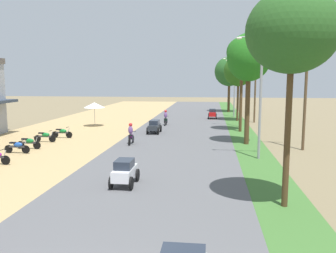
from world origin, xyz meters
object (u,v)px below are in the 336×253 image
Objects in this scene: parked_motorbike_seventh at (62,132)px; car_hatchback_white at (125,171)px; median_tree_fifth at (229,72)px; utility_pole_near at (256,78)px; streetlamp_near at (261,88)px; utility_pole_far at (306,77)px; median_tree_third at (242,53)px; parked_motorbike_fourth at (17,146)px; parked_motorbike_fifth at (29,142)px; median_tree_fourth at (239,71)px; streetlamp_mid at (241,87)px; motorbike_ahead_second at (131,134)px; streetlamp_far at (235,83)px; median_tree_nearest at (292,32)px; car_sedan_charcoal at (154,126)px; car_hatchback_red at (212,113)px; median_tree_second at (249,58)px; vendor_umbrella at (94,105)px; motorbike_ahead_third at (166,118)px; parked_motorbike_sixth at (45,136)px.

parked_motorbike_seventh is 0.90× the size of car_hatchback_white.
utility_pole_near is (2.37, -12.04, -1.00)m from median_tree_fifth.
streetlamp_near is 4.98m from utility_pole_far.
streetlamp_near is at bearing -88.86° from median_tree_third.
utility_pole_far is at bearing -7.60° from parked_motorbike_seventh.
median_tree_third is 1.07× the size of median_tree_fifth.
parked_motorbike_fourth is 1.51m from parked_motorbike_fifth.
streetlamp_near is (-0.13, -20.22, -1.45)m from median_tree_fourth.
motorbike_ahead_second is at bearing -129.28° from streetlamp_mid.
median_tree_fifth reaches higher than streetlamp_far.
utility_pole_near is (17.97, 19.64, 4.53)m from parked_motorbike_fourth.
parked_motorbike_fourth is 18.88m from median_tree_nearest.
car_sedan_charcoal is 1.13× the size of car_hatchback_red.
utility_pole_near is (1.87, -0.93, -0.86)m from median_tree_fourth.
parked_motorbike_fourth is at bearing -142.94° from median_tree_third.
car_hatchback_white is (-9.04, -25.81, -4.34)m from utility_pole_near.
median_tree_second is 5.44m from streetlamp_near.
median_tree_fourth is 3.85× the size of car_hatchback_red.
median_tree_nearest is at bearing -53.56° from motorbike_ahead_second.
streetlamp_far is at bearing 89.85° from median_tree_nearest.
parked_motorbike_fifth is at bearing -166.19° from median_tree_second.
median_tree_nearest reaches higher than streetlamp_mid.
streetlamp_far is 5.38m from car_hatchback_red.
vendor_umbrella is at bearing -143.72° from streetlamp_far.
median_tree_nearest is 1.07× the size of streetlamp_far.
streetlamp_near reaches higher than parked_motorbike_fourth.
median_tree_second is at bearing 90.78° from median_tree_nearest.
car_hatchback_white is (-6.95, 1.91, -6.05)m from median_tree_nearest.
motorbike_ahead_second is at bearing -113.50° from streetlamp_far.
motorbike_ahead_second is at bearing -57.75° from vendor_umbrella.
car_hatchback_red is 8.55m from motorbike_ahead_third.
motorbike_ahead_third is at bearing 49.80° from parked_motorbike_seventh.
utility_pole_near is 27.69m from car_hatchback_white.
motorbike_ahead_second is at bearing -1.36° from parked_motorbike_sixth.
streetlamp_far is at bearing 42.28° from car_hatchback_red.
median_tree_fifth is 1.07× the size of streetlamp_near.
car_sedan_charcoal is at bearing -118.45° from streetlamp_far.
utility_pole_far is at bearing -22.56° from median_tree_second.
parked_motorbike_sixth is 20.16m from utility_pole_far.
parked_motorbike_sixth is at bearing 91.40° from parked_motorbike_fourth.
motorbike_ahead_third reaches higher than parked_motorbike_fifth.
parked_motorbike_fifth and parked_motorbike_sixth have the same top height.
median_tree_second is at bearing 8.25° from motorbike_ahead_second.
streetlamp_mid is (15.97, 15.17, 3.64)m from parked_motorbike_fourth.
median_tree_nearest is at bearing -55.37° from vendor_umbrella.
parked_motorbike_fifth is 17.24m from median_tree_second.
vendor_umbrella is at bearing 87.30° from parked_motorbike_seventh.
utility_pole_near is at bearing 95.53° from utility_pole_far.
car_sedan_charcoal is at bearing 47.00° from parked_motorbike_fifth.
streetlamp_far is (0.09, 33.02, -2.26)m from median_tree_nearest.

